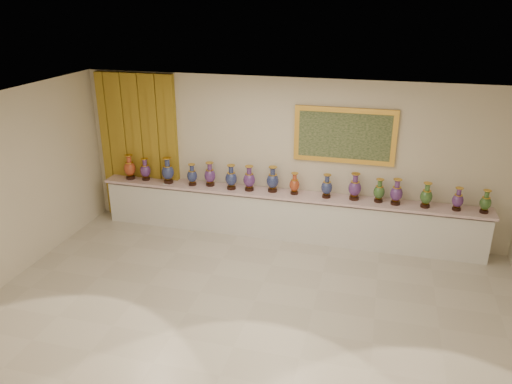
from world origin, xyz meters
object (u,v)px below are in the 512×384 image
at_px(counter, 285,216).
at_px(vase_2, 168,172).
at_px(vase_1, 145,170).
at_px(vase_0, 130,168).

bearing_deg(counter, vase_2, -178.64).
distance_m(vase_1, vase_2, 0.51).
relative_size(vase_0, vase_2, 0.97).
bearing_deg(vase_2, vase_0, 178.28).
distance_m(vase_0, vase_2, 0.83).
relative_size(counter, vase_0, 14.55).
bearing_deg(vase_1, vase_0, -176.06).
distance_m(counter, vase_1, 2.93).
xyz_separation_m(vase_0, vase_2, (0.83, -0.03, 0.01)).
bearing_deg(vase_1, vase_2, -5.37).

